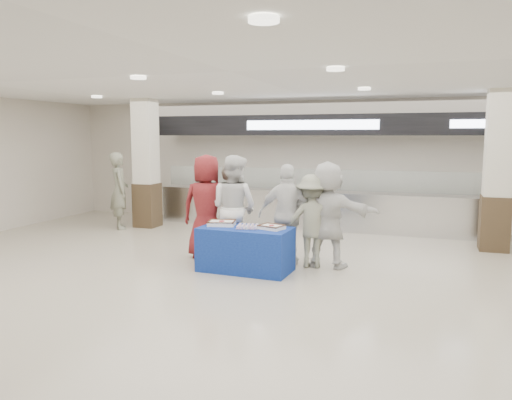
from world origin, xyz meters
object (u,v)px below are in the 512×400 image
at_px(display_table, 245,249).
at_px(civilian_maroon, 207,207).
at_px(soldier_b, 312,221).
at_px(civilian_white, 328,215).
at_px(soldier_a, 230,210).
at_px(sheet_cake_right, 272,227).
at_px(chef_tall, 234,208).
at_px(cupcake_tray, 248,227).
at_px(chef_short, 288,215).
at_px(sheet_cake_left, 222,223).
at_px(soldier_bg, 119,191).

distance_m(display_table, civilian_maroon, 1.34).
height_order(display_table, soldier_b, soldier_b).
height_order(display_table, civilian_white, civilian_white).
bearing_deg(soldier_a, sheet_cake_right, 144.89).
xyz_separation_m(sheet_cake_right, chef_tall, (-0.92, 0.62, 0.18)).
bearing_deg(cupcake_tray, chef_short, 53.39).
xyz_separation_m(display_table, civilian_white, (1.26, 0.72, 0.56)).
distance_m(display_table, civilian_white, 1.56).
bearing_deg(civilian_white, display_table, 31.92).
bearing_deg(chef_short, soldier_b, 171.77).
bearing_deg(sheet_cake_right, civilian_maroon, 157.22).
xyz_separation_m(sheet_cake_left, civilian_white, (1.73, 0.65, 0.14)).
relative_size(sheet_cake_left, cupcake_tray, 1.26).
relative_size(cupcake_tray, chef_tall, 0.21).
xyz_separation_m(cupcake_tray, civilian_maroon, (-1.07, 0.69, 0.20)).
height_order(sheet_cake_left, civilian_white, civilian_white).
distance_m(soldier_a, soldier_bg, 3.97).
distance_m(soldier_b, soldier_bg, 5.70).
xyz_separation_m(soldier_a, civilian_white, (1.96, -0.29, 0.05)).
bearing_deg(sheet_cake_right, chef_tall, 146.27).
xyz_separation_m(cupcake_tray, civilian_white, (1.21, 0.76, 0.15)).
height_order(display_table, chef_short, chef_short).
bearing_deg(cupcake_tray, soldier_a, 125.46).
bearing_deg(sheet_cake_left, civilian_white, 20.52).
xyz_separation_m(cupcake_tray, soldier_a, (-0.75, 1.06, 0.10)).
height_order(civilian_maroon, chef_tall, civilian_maroon).
bearing_deg(cupcake_tray, chef_tall, 127.18).
xyz_separation_m(display_table, cupcake_tray, (0.06, -0.05, 0.40)).
height_order(sheet_cake_left, sheet_cake_right, sheet_cake_left).
bearing_deg(civilian_maroon, civilian_white, 174.52).
height_order(cupcake_tray, soldier_b, soldier_b).
distance_m(display_table, soldier_bg, 5.09).
height_order(sheet_cake_left, civilian_maroon, civilian_maroon).
bearing_deg(soldier_bg, cupcake_tray, -163.08).
distance_m(sheet_cake_left, soldier_b, 1.58).
xyz_separation_m(chef_short, soldier_bg, (-4.88, 2.01, 0.04)).
bearing_deg(soldier_b, sheet_cake_left, 9.15).
relative_size(cupcake_tray, chef_short, 0.23).
height_order(cupcake_tray, civilian_white, civilian_white).
bearing_deg(soldier_bg, display_table, -162.96).
relative_size(sheet_cake_left, civilian_white, 0.28).
distance_m(chef_short, soldier_b, 0.45).
bearing_deg(civilian_maroon, display_table, 140.20).
bearing_deg(civilian_white, civilian_maroon, 4.30).
bearing_deg(civilian_maroon, soldier_a, -137.64).
relative_size(civilian_maroon, soldier_a, 1.11).
xyz_separation_m(sheet_cake_left, sheet_cake_right, (0.92, -0.05, -0.01)).
bearing_deg(chef_tall, sheet_cake_right, 161.72).
xyz_separation_m(sheet_cake_left, soldier_b, (1.48, 0.57, 0.02)).
relative_size(display_table, cupcake_tray, 3.76).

